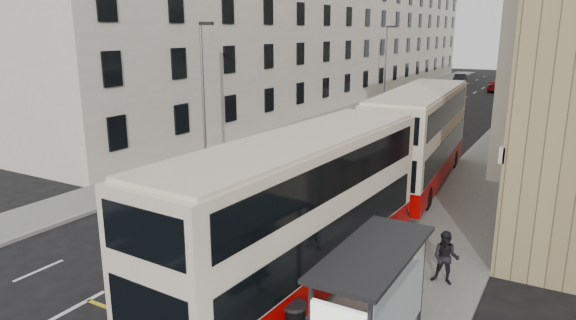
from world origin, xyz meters
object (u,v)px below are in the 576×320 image
Objects in this scene: car_silver at (451,88)px; white_van at (402,95)px; street_lamp_near at (204,87)px; pedestrian_mid at (446,258)px; pedestrian_far at (401,211)px; car_red at (497,86)px; bus_shelter at (373,287)px; pedestrian_near at (398,301)px; car_dark at (460,79)px; double_decker_rear at (419,137)px; street_lamp_far at (386,60)px; double_decker_front at (299,214)px.

white_van is at bearing -114.35° from car_silver.
street_lamp_near reaches higher than pedestrian_mid.
pedestrian_mid is at bearing 156.79° from pedestrian_far.
car_red is at bearing -54.72° from pedestrian_far.
bus_shelter is 2.31× the size of pedestrian_near.
pedestrian_far is 0.36× the size of car_dark.
car_red is (-2.76, 45.67, -1.80)m from double_decker_rear.
pedestrian_near is (14.83, -40.86, -3.57)m from street_lamp_far.
pedestrian_far is at bearing -69.99° from white_van.
car_dark is 0.93× the size of car_red.
double_decker_front is at bearing 141.31° from bus_shelter.
double_decker_rear reaches higher than pedestrian_mid.
car_dark is (-12.94, 63.76, -0.27)m from pedestrian_mid.
car_red is (-6.11, 60.95, -1.46)m from bus_shelter.
street_lamp_near is 11.91m from double_decker_rear.
white_van is 1.25× the size of car_red.
street_lamp_near is (-14.69, 12.39, 2.50)m from bus_shelter.
car_dark is (-10.41, 60.28, -0.23)m from pedestrian_far.
street_lamp_near reaches higher than car_silver.
pedestrian_far is at bearing 123.49° from pedestrian_mid.
street_lamp_far is 4.77× the size of pedestrian_mid.
pedestrian_mid is (0.53, 4.90, -1.15)m from bus_shelter.
bus_shelter is 1.87m from pedestrian_near.
pedestrian_far is at bearing 79.50° from double_decker_front.
street_lamp_far is 4.35× the size of pedestrian_near.
street_lamp_far is 40.64m from pedestrian_mid.
pedestrian_mid is at bearing 83.79° from bus_shelter.
double_decker_rear reaches higher than white_van.
car_silver is at bearing -48.66° from pedestrian_far.
bus_shelter is 2.69× the size of pedestrian_far.
car_silver is (-10.81, 55.81, -1.50)m from bus_shelter.
pedestrian_far is at bearing -89.97° from car_silver.
car_silver is (3.88, 43.42, -4.00)m from street_lamp_near.
car_silver is (3.88, 13.42, -4.00)m from street_lamp_far.
pedestrian_near is at bearing -70.05° from street_lamp_far.
pedestrian_mid is at bearing 97.24° from car_red.
bus_shelter is at bearing 46.96° from pedestrian_near.
street_lamp_far is at bearing 65.65° from car_red.
pedestrian_far is at bearing -83.15° from double_decker_rear.
bus_shelter is at bearing -98.70° from pedestrian_mid.
street_lamp_near is at bearing -97.56° from car_dark.
pedestrian_mid is 42.25m from white_van.
car_red is (8.59, 18.56, -3.96)m from street_lamp_far.
street_lamp_far is at bearing -100.22° from car_dark.
white_van reaches higher than car_red.
white_van is 11.41m from car_silver.
street_lamp_far is 4.62m from white_van.
car_red is at bearing -55.96° from car_dark.
double_decker_rear is (11.35, 2.89, -2.16)m from street_lamp_near.
white_van is at bearing -97.96° from car_dark.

